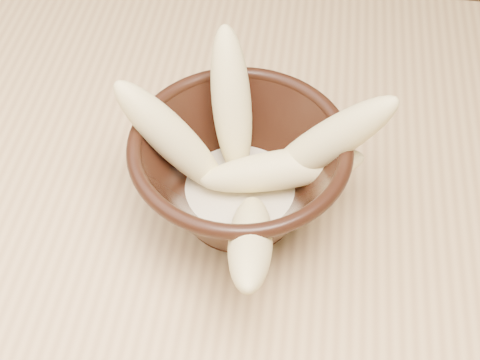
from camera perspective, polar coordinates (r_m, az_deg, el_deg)
name	(u,v)px	position (r m, az deg, el deg)	size (l,w,h in m)	color
table	(313,308)	(0.65, 6.26, -10.82)	(1.20, 0.80, 0.75)	#DFB87A
bowl	(240,174)	(0.57, 0.00, 0.55)	(0.18, 0.18, 0.10)	black
milk_puddle	(240,192)	(0.58, 0.00, -0.99)	(0.10, 0.10, 0.01)	beige
banana_upright	(232,102)	(0.57, -0.73, 6.67)	(0.03, 0.03, 0.13)	#F4E590
banana_left	(171,138)	(0.56, -5.87, 3.62)	(0.03, 0.03, 0.13)	#F4E590
banana_right	(326,143)	(0.55, 7.36, 3.14)	(0.03, 0.03, 0.14)	#F4E590
banana_across	(282,170)	(0.56, 3.58, 0.89)	(0.03, 0.03, 0.14)	#F4E590
banana_front	(251,240)	(0.51, 0.90, -5.16)	(0.03, 0.03, 0.15)	#F4E590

